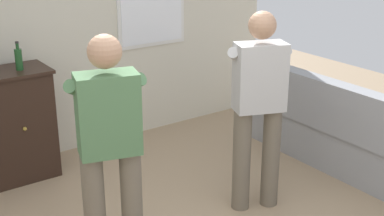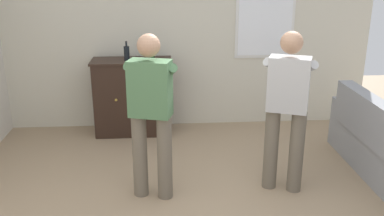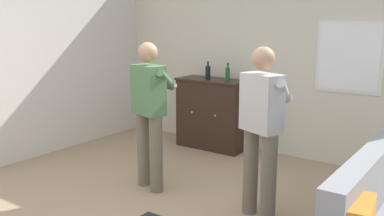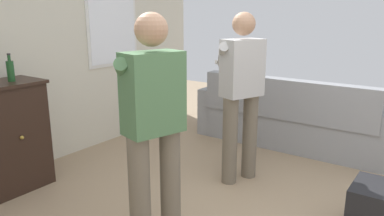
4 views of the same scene
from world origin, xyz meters
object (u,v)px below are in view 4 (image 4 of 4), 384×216
Objects in this scene: couch at (289,121)px; bottle_wine_green at (10,70)px; person_standing_left at (153,124)px; person_standing_right at (241,90)px; ottoman at (381,210)px.

bottle_wine_green is at bearing 146.04° from couch.
couch is 9.57× the size of bottle_wine_green.
person_standing_left is 1.37m from person_standing_right.
couch is 2.62m from person_standing_left.
person_standing_right is (1.36, 0.05, 0.00)m from person_standing_left.
bottle_wine_green reaches higher than ottoman.
person_standing_left is (-2.55, 0.01, 0.59)m from couch.
bottle_wine_green is at bearing 111.00° from ottoman.
bottle_wine_green is 1.73m from person_standing_left.
couch reaches higher than ottoman.
bottle_wine_green is 2.17m from person_standing_right.
ottoman is at bearing -98.87° from person_standing_right.
couch is at bearing 43.06° from ottoman.
person_standing_left reaches higher than bottle_wine_green.
person_standing_right reaches higher than couch.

